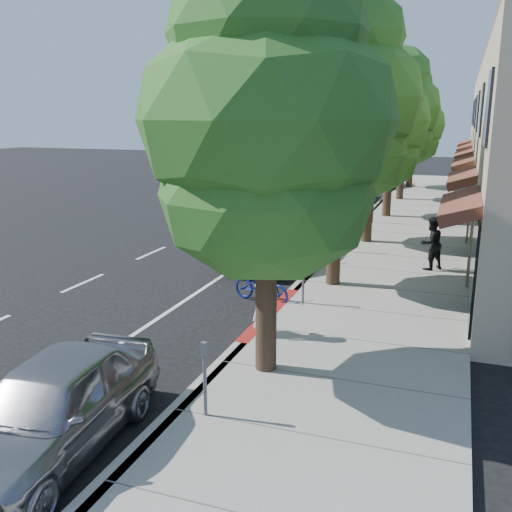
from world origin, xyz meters
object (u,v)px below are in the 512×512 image
at_px(street_tree_5, 413,126).
at_px(bicycle, 261,286).
at_px(white_pickup, 349,189).
at_px(street_tree_2, 372,123).
at_px(street_tree_4, 404,115).
at_px(street_tree_1, 339,103).
at_px(street_tree_0, 267,126).
at_px(near_car_a, 51,407).
at_px(pedestrian, 431,243).
at_px(silver_suv, 275,236).
at_px(cyclist, 262,305).
at_px(dark_suv_far, 386,178).
at_px(dark_sedan, 300,213).
at_px(street_tree_3, 392,111).

bearing_deg(street_tree_5, bicycle, -93.38).
distance_m(street_tree_5, white_pickup, 8.25).
relative_size(street_tree_2, street_tree_4, 0.97).
bearing_deg(street_tree_1, street_tree_0, -90.00).
relative_size(near_car_a, pedestrian, 2.60).
distance_m(street_tree_1, street_tree_5, 24.02).
xyz_separation_m(street_tree_0, silver_suv, (-2.61, 8.68, -3.84)).
bearing_deg(cyclist, dark_suv_far, 12.61).
distance_m(street_tree_2, street_tree_4, 12.00).
distance_m(street_tree_1, silver_suv, 5.74).
bearing_deg(street_tree_2, street_tree_1, -90.00).
relative_size(street_tree_1, bicycle, 4.75).
xyz_separation_m(street_tree_4, silver_suv, (-2.61, -15.32, -4.01)).
relative_size(street_tree_1, street_tree_5, 1.22).
distance_m(street_tree_1, dark_suv_far, 24.23).
distance_m(street_tree_4, dark_suv_far, 7.24).
bearing_deg(dark_sedan, street_tree_5, 76.79).
xyz_separation_m(street_tree_1, street_tree_4, (-0.00, 18.00, -0.34)).
xyz_separation_m(street_tree_1, dark_sedan, (-3.10, 7.68, -4.41)).
xyz_separation_m(street_tree_3, dark_sedan, (-3.10, -4.32, -4.25)).
xyz_separation_m(silver_suv, dark_sedan, (-0.49, 5.00, -0.06)).
distance_m(street_tree_3, pedestrian, 10.59).
relative_size(street_tree_0, near_car_a, 1.75).
distance_m(street_tree_2, white_pickup, 11.97).
height_order(white_pickup, pedestrian, pedestrian).
xyz_separation_m(street_tree_2, street_tree_4, (0.00, 12.00, 0.28)).
bearing_deg(bicycle, cyclist, -142.96).
bearing_deg(pedestrian, cyclist, 20.53).
xyz_separation_m(dark_suv_far, near_car_a, (-0.61, -33.27, 0.01)).
bearing_deg(street_tree_3, street_tree_4, 90.00).
bearing_deg(street_tree_0, street_tree_4, 90.00).
xyz_separation_m(street_tree_4, bicycle, (-1.53, -19.87, -4.39)).
bearing_deg(street_tree_2, cyclist, -93.60).
bearing_deg(pedestrian, dark_suv_far, -123.86).
bearing_deg(white_pickup, street_tree_4, 16.24).
xyz_separation_m(bicycle, white_pickup, (-1.22, 18.87, 0.28)).
distance_m(bicycle, dark_suv_far, 25.64).
bearing_deg(dark_sedan, street_tree_0, -79.69).
bearing_deg(silver_suv, street_tree_1, -45.31).
bearing_deg(near_car_a, street_tree_3, 80.22).
bearing_deg(white_pickup, street_tree_5, 64.82).
distance_m(silver_suv, white_pickup, 14.32).
distance_m(street_tree_0, dark_suv_far, 30.07).
bearing_deg(street_tree_1, dark_suv_far, 93.61).
xyz_separation_m(near_car_a, pedestrian, (4.64, 12.04, 0.25)).
bearing_deg(street_tree_5, street_tree_1, -90.00).
height_order(silver_suv, white_pickup, silver_suv).
distance_m(street_tree_0, street_tree_3, 18.00).
height_order(dark_sedan, pedestrian, pedestrian).
height_order(street_tree_0, cyclist, street_tree_0).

